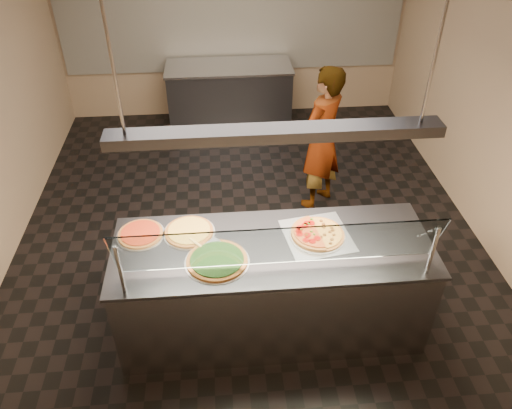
{
  "coord_description": "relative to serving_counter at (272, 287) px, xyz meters",
  "views": [
    {
      "loc": [
        -0.29,
        -4.27,
        3.59
      ],
      "look_at": [
        0.01,
        -0.86,
        1.02
      ],
      "focal_mm": 35.0,
      "sensor_mm": 36.0,
      "label": 1
    }
  ],
  "objects": [
    {
      "name": "pizza_spatula",
      "position": [
        -0.55,
        0.05,
        0.49
      ],
      "size": [
        0.28,
        0.17,
        0.02
      ],
      "color": "#B7B7BC",
      "rests_on": "pizza_spinach"
    },
    {
      "name": "wall_front",
      "position": [
        -0.1,
        -1.7,
        1.03
      ],
      "size": [
        5.0,
        0.02,
        3.0
      ],
      "primitive_type": "cube",
      "color": "#988162",
      "rests_on": "ground"
    },
    {
      "name": "prep_table",
      "position": [
        -0.19,
        3.86,
        0.0
      ],
      "size": [
        1.79,
        0.74,
        0.93
      ],
      "color": "#3E3E44",
      "rests_on": "ground"
    },
    {
      "name": "sneeze_guard",
      "position": [
        0.0,
        -0.34,
        0.76
      ],
      "size": [
        2.33,
        0.18,
        0.54
      ],
      "color": "#B7B7BC",
      "rests_on": "serving_counter"
    },
    {
      "name": "serving_counter",
      "position": [
        0.0,
        0.0,
        0.0
      ],
      "size": [
        2.57,
        0.94,
        0.93
      ],
      "color": "#B7B7BC",
      "rests_on": "ground"
    },
    {
      "name": "perforated_tray",
      "position": [
        0.38,
        0.1,
        0.47
      ],
      "size": [
        0.59,
        0.59,
        0.01
      ],
      "color": "silver",
      "rests_on": "serving_counter"
    },
    {
      "name": "tile_band",
      "position": [
        -0.1,
        4.29,
        0.83
      ],
      "size": [
        4.9,
        0.02,
        1.2
      ],
      "primitive_type": "cube",
      "color": "silver",
      "rests_on": "wall_back"
    },
    {
      "name": "half_pizza_pepperoni",
      "position": [
        0.27,
        0.1,
        0.5
      ],
      "size": [
        0.28,
        0.46,
        0.05
      ],
      "color": "brown",
      "rests_on": "perforated_tray"
    },
    {
      "name": "lamp_rod_left",
      "position": [
        -1.0,
        0.0,
        2.03
      ],
      "size": [
        0.02,
        0.02,
        1.01
      ],
      "primitive_type": "cylinder",
      "color": "#B7B7BC",
      "rests_on": "ceiling"
    },
    {
      "name": "worker",
      "position": [
        0.75,
        1.81,
        0.38
      ],
      "size": [
        0.73,
        0.72,
        1.69
      ],
      "primitive_type": "imported",
      "rotation": [
        0.0,
        0.0,
        3.91
      ],
      "color": "#26222B",
      "rests_on": "ground"
    },
    {
      "name": "pizza_cheese",
      "position": [
        -0.67,
        0.23,
        0.48
      ],
      "size": [
        0.43,
        0.43,
        0.03
      ],
      "color": "silver",
      "rests_on": "serving_counter"
    },
    {
      "name": "pizza_spinach",
      "position": [
        -0.45,
        -0.14,
        0.48
      ],
      "size": [
        0.5,
        0.5,
        0.03
      ],
      "color": "silver",
      "rests_on": "serving_counter"
    },
    {
      "name": "half_pizza_sausage",
      "position": [
        0.48,
        0.1,
        0.49
      ],
      "size": [
        0.28,
        0.46,
        0.04
      ],
      "color": "brown",
      "rests_on": "perforated_tray"
    },
    {
      "name": "pizza_tomato",
      "position": [
        -1.06,
        0.23,
        0.48
      ],
      "size": [
        0.39,
        0.39,
        0.03
      ],
      "color": "silver",
      "rests_on": "serving_counter"
    },
    {
      "name": "wall_back",
      "position": [
        -0.1,
        4.32,
        1.03
      ],
      "size": [
        5.0,
        0.02,
        3.0
      ],
      "primitive_type": "cube",
      "color": "#988162",
      "rests_on": "ground"
    },
    {
      "name": "lamp_rod_right",
      "position": [
        1.0,
        0.0,
        2.03
      ],
      "size": [
        0.02,
        0.02,
        1.01
      ],
      "primitive_type": "cylinder",
      "color": "#B7B7BC",
      "rests_on": "ceiling"
    },
    {
      "name": "heat_lamp_housing",
      "position": [
        0.0,
        0.0,
        1.48
      ],
      "size": [
        2.3,
        0.18,
        0.08
      ],
      "primitive_type": "cube",
      "color": "#3E3E44",
      "rests_on": "ceiling"
    },
    {
      "name": "wall_right",
      "position": [
        2.41,
        1.31,
        1.03
      ],
      "size": [
        0.02,
        6.0,
        3.0
      ],
      "primitive_type": "cube",
      "color": "#988162",
      "rests_on": "ground"
    },
    {
      "name": "ground",
      "position": [
        -0.1,
        1.31,
        -0.48
      ],
      "size": [
        5.0,
        6.0,
        0.02
      ],
      "primitive_type": "cube",
      "color": "black",
      "rests_on": "ground"
    }
  ]
}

